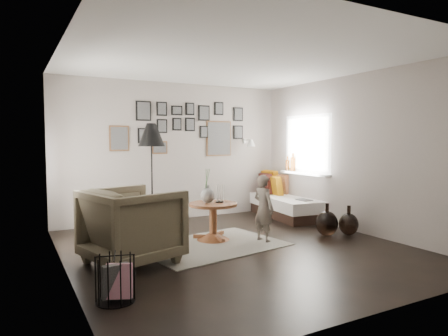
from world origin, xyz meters
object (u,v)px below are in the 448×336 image
armchair (132,226)px  child (264,208)px  vase (208,193)px  demijohn_small (349,224)px  pedestal_table (213,223)px  demijohn_large (327,223)px  daybed (283,203)px  floor_lamp (151,139)px  magazine_basket (115,279)px

armchair → child: size_ratio=1.03×
vase → demijohn_small: (2.13, -0.76, -0.55)m
pedestal_table → demijohn_large: 1.81m
daybed → demijohn_large: bearing=-97.0°
demijohn_small → child: size_ratio=0.48×
floor_lamp → armchair: bearing=-118.4°
armchair → pedestal_table: bearing=-84.7°
demijohn_small → child: bearing=167.3°
magazine_basket → demijohn_large: bearing=15.7°
armchair → demijohn_large: bearing=-107.3°
pedestal_table → demijohn_small: size_ratio=1.52×
pedestal_table → floor_lamp: bearing=137.0°
vase → demijohn_small: 2.33m
vase → floor_lamp: bearing=134.5°
pedestal_table → demijohn_small: bearing=-19.7°
armchair → floor_lamp: size_ratio=0.58×
demijohn_large → vase: bearing=160.4°
vase → armchair: size_ratio=0.50×
vase → armchair: 1.44m
vase → daybed: bearing=25.2°
demijohn_large → child: (-1.07, 0.20, 0.30)m
vase → pedestal_table: bearing=-14.0°
floor_lamp → demijohn_large: size_ratio=3.38×
armchair → magazine_basket: bearing=141.1°
pedestal_table → armchair: size_ratio=0.71×
magazine_basket → demijohn_large: (3.55, 1.00, -0.01)m
demijohn_large → demijohn_small: demijohn_large is taller
floor_lamp → magazine_basket: size_ratio=4.06×
daybed → magazine_basket: 4.76m
demijohn_small → magazine_basket: bearing=-167.3°
daybed → demijohn_large: size_ratio=3.58×
child → pedestal_table: bearing=44.6°
daybed → demijohn_small: size_ratio=3.93×
pedestal_table → demijohn_large: size_ratio=1.39×
child → magazine_basket: bearing=103.5°
armchair → floor_lamp: floor_lamp is taller
daybed → armchair: armchair is taller
demijohn_large → child: bearing=169.4°
demijohn_large → pedestal_table: bearing=160.1°
vase → child: (0.71, -0.43, -0.23)m
floor_lamp → demijohn_large: floor_lamp is taller
pedestal_table → daybed: bearing=26.5°
armchair → magazine_basket: (-0.46, -1.08, -0.25)m
pedestal_table → daybed: daybed is taller
armchair → floor_lamp: bearing=-44.2°
pedestal_table → demijohn_large: pedestal_table is taller
demijohn_large → floor_lamp: bearing=152.0°
floor_lamp → magazine_basket: bearing=-116.0°
pedestal_table → armchair: 1.50m
magazine_basket → armchair: bearing=66.8°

